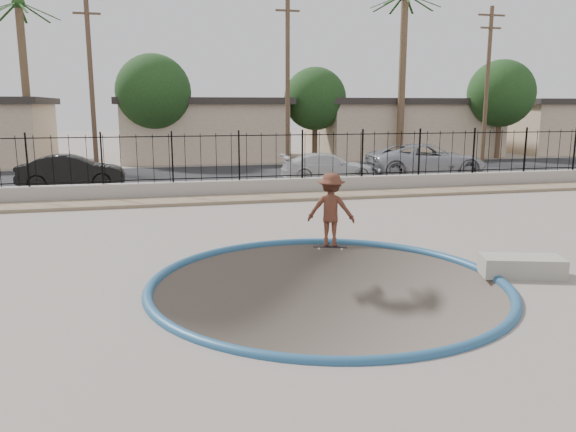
% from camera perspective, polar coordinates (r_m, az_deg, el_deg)
% --- Properties ---
extents(ground, '(120.00, 120.00, 2.20)m').
position_cam_1_polar(ground, '(23.63, -5.51, 0.08)').
color(ground, gray).
rests_on(ground, ground).
extents(bowl_pit, '(6.84, 6.84, 1.80)m').
position_cam_1_polar(bowl_pit, '(11.01, 4.08, -6.92)').
color(bowl_pit, '#4A4139').
rests_on(bowl_pit, ground).
extents(coping_ring, '(7.04, 7.04, 0.20)m').
position_cam_1_polar(coping_ring, '(11.01, 4.08, -6.92)').
color(coping_ring, '#245075').
rests_on(coping_ring, ground).
extents(rock_strip, '(42.00, 1.60, 0.11)m').
position_cam_1_polar(rock_strip, '(20.70, -4.47, 1.78)').
color(rock_strip, tan).
rests_on(rock_strip, ground).
extents(retaining_wall, '(42.00, 0.45, 0.60)m').
position_cam_1_polar(retaining_wall, '(21.74, -4.94, 2.87)').
color(retaining_wall, '#A2998E').
rests_on(retaining_wall, ground).
extents(fence, '(40.00, 0.04, 1.80)m').
position_cam_1_polar(fence, '(21.60, -4.99, 6.02)').
color(fence, black).
rests_on(fence, retaining_wall).
extents(street, '(90.00, 8.00, 0.04)m').
position_cam_1_polar(street, '(28.36, -6.99, 4.18)').
color(street, black).
rests_on(street, ground).
extents(house_center, '(10.60, 8.60, 3.90)m').
position_cam_1_polar(house_center, '(37.64, -8.76, 8.82)').
color(house_center, tan).
rests_on(house_center, ground).
extents(house_east, '(12.60, 8.60, 3.90)m').
position_cam_1_polar(house_east, '(41.26, 11.24, 8.93)').
color(house_east, tan).
rests_on(house_east, ground).
extents(house_east_far, '(11.60, 8.60, 3.90)m').
position_cam_1_polar(house_east_far, '(48.78, 26.52, 8.29)').
color(house_east_far, tan).
rests_on(house_east_far, ground).
extents(palm_mid, '(2.30, 2.30, 9.30)m').
position_cam_1_polar(palm_mid, '(35.78, -25.41, 15.35)').
color(palm_mid, brown).
rests_on(palm_mid, ground).
extents(palm_right, '(2.30, 2.30, 10.30)m').
position_cam_1_polar(palm_right, '(36.52, 11.66, 17.07)').
color(palm_right, brown).
rests_on(palm_right, ground).
extents(utility_pole_left, '(1.70, 0.24, 9.00)m').
position_cam_1_polar(utility_pole_left, '(30.13, -19.38, 12.98)').
color(utility_pole_left, '#473323').
rests_on(utility_pole_left, ground).
extents(utility_pole_mid, '(1.70, 0.24, 9.50)m').
position_cam_1_polar(utility_pole_mid, '(30.86, -0.04, 14.00)').
color(utility_pole_mid, '#473323').
rests_on(utility_pole_mid, ground).
extents(utility_pole_right, '(1.70, 0.24, 9.00)m').
position_cam_1_polar(utility_pole_right, '(35.62, 19.57, 12.59)').
color(utility_pole_right, '#473323').
rests_on(utility_pole_right, ground).
extents(street_tree_left, '(4.32, 4.32, 6.36)m').
position_cam_1_polar(street_tree_left, '(33.98, -13.51, 12.15)').
color(street_tree_left, '#473323').
rests_on(street_tree_left, ground).
extents(street_tree_mid, '(3.96, 3.96, 5.83)m').
position_cam_1_polar(street_tree_mid, '(36.43, 2.77, 11.79)').
color(street_tree_mid, '#473323').
rests_on(street_tree_mid, ground).
extents(street_tree_right, '(4.32, 4.32, 6.36)m').
position_cam_1_polar(street_tree_right, '(39.76, 20.84, 11.55)').
color(street_tree_right, '#473323').
rests_on(street_tree_right, ground).
extents(skater, '(1.30, 1.06, 1.75)m').
position_cam_1_polar(skater, '(13.46, 4.38, 0.26)').
color(skater, brown).
rests_on(skater, ground).
extents(skateboard, '(0.84, 0.47, 0.07)m').
position_cam_1_polar(skateboard, '(13.64, 4.33, -3.12)').
color(skateboard, black).
rests_on(skateboard, ground).
extents(concrete_ledge, '(1.74, 1.16, 0.40)m').
position_cam_1_polar(concrete_ledge, '(12.41, 22.63, -4.73)').
color(concrete_ledge, gray).
rests_on(concrete_ledge, ground).
extents(car_b, '(4.24, 1.55, 1.39)m').
position_cam_1_polar(car_b, '(24.97, -21.12, 4.23)').
color(car_b, black).
rests_on(car_b, street).
extents(car_c, '(4.46, 2.18, 1.25)m').
position_cam_1_polar(car_c, '(25.84, 4.08, 5.00)').
color(car_c, silver).
rests_on(car_c, street).
extents(car_d, '(5.88, 3.07, 1.58)m').
position_cam_1_polar(car_d, '(28.14, 13.89, 5.54)').
color(car_d, '#9E9FA6').
rests_on(car_d, street).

